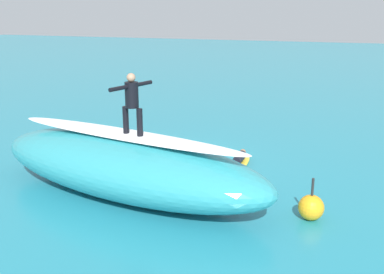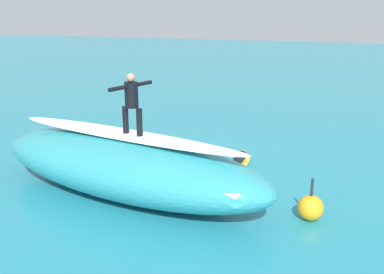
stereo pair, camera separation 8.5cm
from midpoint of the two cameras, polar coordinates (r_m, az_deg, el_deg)
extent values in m
plane|color=teal|center=(14.97, -2.24, -3.60)|extent=(120.00, 120.00, 0.00)
ellipsoid|color=teal|center=(12.55, -8.53, -3.56)|extent=(9.08, 4.40, 1.69)
ellipsoid|color=white|center=(12.29, -8.69, 0.34)|extent=(7.45, 2.37, 0.08)
ellipsoid|color=#33B2D1|center=(12.10, -7.55, 0.11)|extent=(2.27, 1.09, 0.07)
cylinder|color=black|center=(12.17, -8.47, 2.11)|extent=(0.16, 0.16, 0.73)
cylinder|color=black|center=(11.84, -6.75, 1.79)|extent=(0.16, 0.16, 0.73)
cylinder|color=black|center=(11.86, -7.75, 5.23)|extent=(0.43, 0.43, 0.66)
sphere|color=tan|center=(11.78, -7.83, 7.36)|extent=(0.23, 0.23, 0.23)
cylinder|color=black|center=(11.48, -9.39, 6.00)|extent=(0.26, 0.60, 0.10)
cylinder|color=black|center=(12.16, -6.27, 6.66)|extent=(0.26, 0.60, 0.10)
ellipsoid|color=yellow|center=(15.09, 5.74, -3.33)|extent=(0.55, 2.08, 0.09)
cylinder|color=black|center=(15.03, 5.76, -2.64)|extent=(0.30, 0.82, 0.29)
sphere|color=#936B4C|center=(15.48, 6.21, -1.88)|extent=(0.20, 0.20, 0.20)
cylinder|color=black|center=(14.35, 5.36, -3.87)|extent=(0.14, 0.68, 0.13)
cylinder|color=black|center=(14.39, 4.71, -3.80)|extent=(0.14, 0.68, 0.13)
sphere|color=orange|center=(11.54, 14.45, -8.52)|extent=(0.63, 0.63, 0.63)
cylinder|color=#262626|center=(11.34, 14.63, -6.06)|extent=(0.06, 0.06, 0.44)
ellipsoid|color=white|center=(14.53, -7.89, -4.18)|extent=(0.80, 0.80, 0.09)
ellipsoid|color=white|center=(13.56, -12.05, -5.68)|extent=(0.85, 0.70, 0.17)
camera|label=1|loc=(0.04, -90.18, -0.05)|focal=42.70mm
camera|label=2|loc=(0.04, 89.82, 0.05)|focal=42.70mm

